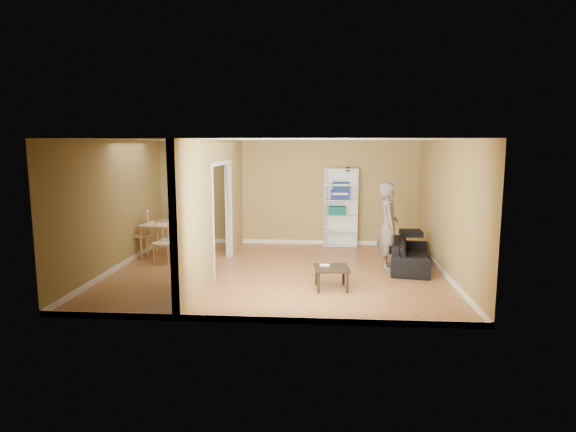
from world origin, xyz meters
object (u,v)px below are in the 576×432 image
object	(u,v)px
chair_left	(140,234)
chair_near	(162,242)
dining_table	(170,227)
sofa	(411,250)
chair_far	(179,229)
person	(388,218)
coffee_table	(332,270)
bookshelf	(341,207)

from	to	relation	value
chair_left	chair_near	world-z (taller)	chair_left
dining_table	chair_near	size ratio (longest dim) A/B	1.30
sofa	chair_left	world-z (taller)	chair_left
chair_far	sofa	bearing A→B (deg)	142.76
person	coffee_table	bearing A→B (deg)	143.58
coffee_table	chair_left	distance (m)	4.80
sofa	chair_far	world-z (taller)	chair_far
person	chair_near	size ratio (longest dim) A/B	2.26
dining_table	person	bearing A→B (deg)	-9.03
person	dining_table	distance (m)	4.82
chair_left	chair_far	distance (m)	0.96
coffee_table	chair_far	world-z (taller)	chair_far
chair_left	chair_near	bearing A→B (deg)	31.99
bookshelf	chair_far	distance (m)	3.96
dining_table	chair_left	xyz separation A→B (m)	(-0.69, -0.06, -0.15)
sofa	chair_left	xyz separation A→B (m)	(-5.92, 0.58, 0.16)
dining_table	coffee_table	bearing A→B (deg)	-31.92
bookshelf	chair_far	world-z (taller)	bookshelf
person	bookshelf	xyz separation A→B (m)	(-0.88, 2.16, -0.07)
person	bookshelf	bearing A→B (deg)	23.87
person	chair_left	xyz separation A→B (m)	(-5.43, 0.69, -0.52)
sofa	chair_far	bearing A→B (deg)	86.40
person	bookshelf	world-z (taller)	person
sofa	coffee_table	size ratio (longest dim) A/B	3.23
coffee_table	chair_left	size ratio (longest dim) A/B	0.56
coffee_table	chair_left	bearing A→B (deg)	153.08
chair_far	chair_near	bearing A→B (deg)	66.27
dining_table	chair_left	bearing A→B (deg)	-174.81
chair_left	bookshelf	bearing A→B (deg)	90.30
chair_near	chair_far	size ratio (longest dim) A/B	0.87
sofa	chair_left	size ratio (longest dim) A/B	1.82
chair_near	dining_table	bearing A→B (deg)	81.78
bookshelf	chair_left	bearing A→B (deg)	-162.13
dining_table	sofa	bearing A→B (deg)	-7.03
person	chair_near	xyz separation A→B (m)	(-4.73, 0.09, -0.58)
chair_left	coffee_table	bearing A→B (deg)	45.50
chair_left	chair_far	size ratio (longest dim) A/B	0.99
sofa	chair_near	bearing A→B (deg)	99.98
sofa	chair_left	bearing A→B (deg)	94.19
sofa	person	world-z (taller)	person
dining_table	chair_far	size ratio (longest dim) A/B	1.13
bookshelf	dining_table	world-z (taller)	bookshelf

